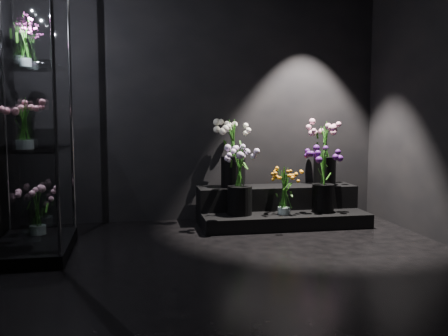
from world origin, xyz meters
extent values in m
plane|color=black|center=(0.00, 0.00, 0.00)|extent=(4.00, 4.00, 0.00)
plane|color=black|center=(0.00, 2.00, 1.40)|extent=(4.00, 0.00, 4.00)
plane|color=black|center=(0.00, -2.00, 1.40)|extent=(4.00, 0.00, 4.00)
cube|color=black|center=(0.78, 1.56, 0.07)|extent=(1.77, 0.79, 0.15)
cube|color=black|center=(0.78, 1.75, 0.27)|extent=(1.77, 0.39, 0.25)
cube|color=black|center=(-1.66, 0.83, 0.05)|extent=(0.63, 1.06, 0.11)
cube|color=white|center=(-1.66, 0.83, 0.90)|extent=(0.57, 1.00, 0.01)
cube|color=white|center=(-1.66, 0.83, 1.59)|extent=(0.57, 1.00, 0.01)
cylinder|color=white|center=(0.75, 1.37, 0.25)|extent=(0.14, 0.14, 0.21)
cylinder|color=black|center=(0.29, 1.44, 0.30)|extent=(0.26, 0.26, 0.30)
cylinder|color=black|center=(1.20, 1.42, 0.30)|extent=(0.23, 0.23, 0.30)
cylinder|color=black|center=(0.29, 1.77, 0.56)|extent=(0.27, 0.27, 0.34)
cylinder|color=black|center=(1.34, 1.73, 0.55)|extent=(0.25, 0.25, 0.32)
cylinder|color=white|center=(-1.66, 0.68, 1.02)|extent=(0.15, 0.15, 0.23)
cylinder|color=white|center=(-1.69, 1.01, 1.70)|extent=(0.11, 0.11, 0.21)
cylinder|color=white|center=(-1.66, 1.08, 0.23)|extent=(0.15, 0.15, 0.24)
camera|label=1|loc=(-0.81, -3.58, 1.18)|focal=40.00mm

